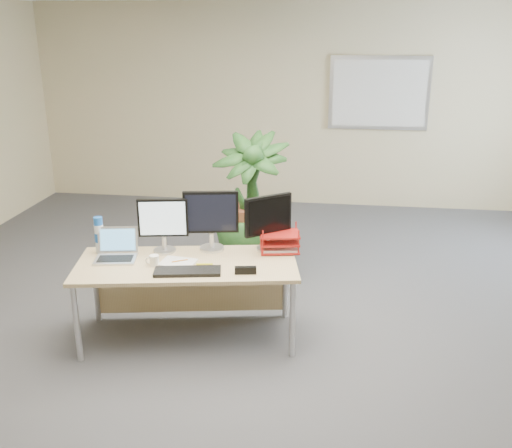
# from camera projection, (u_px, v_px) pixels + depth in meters

# --- Properties ---
(floor) EXTENTS (8.00, 8.00, 0.00)m
(floor) POSITION_uv_depth(u_px,v_px,m) (240.00, 351.00, 4.42)
(floor) COLOR #424247
(floor) RESTS_ON ground
(back_wall) EXTENTS (7.00, 0.04, 2.70)m
(back_wall) POSITION_uv_depth(u_px,v_px,m) (288.00, 107.00, 7.71)
(back_wall) COLOR beige
(back_wall) RESTS_ON floor
(whiteboard) EXTENTS (1.30, 0.04, 0.95)m
(whiteboard) POSITION_uv_depth(u_px,v_px,m) (379.00, 93.00, 7.46)
(whiteboard) COLOR silver
(whiteboard) RESTS_ON back_wall
(desk) EXTENTS (1.80, 1.01, 0.65)m
(desk) POSITION_uv_depth(u_px,v_px,m) (188.00, 274.00, 4.54)
(desk) COLOR tan
(desk) RESTS_ON floor
(floor_plant) EXTENTS (1.00, 1.00, 1.50)m
(floor_plant) POSITION_uv_depth(u_px,v_px,m) (250.00, 206.00, 5.46)
(floor_plant) COLOR #153B19
(floor_plant) RESTS_ON floor
(monitor_left) EXTENTS (0.40, 0.18, 0.44)m
(monitor_left) POSITION_uv_depth(u_px,v_px,m) (163.00, 222.00, 4.55)
(monitor_left) COLOR silver
(monitor_left) RESTS_ON desk
(monitor_right) EXTENTS (0.44, 0.20, 0.49)m
(monitor_right) POSITION_uv_depth(u_px,v_px,m) (211.00, 217.00, 4.58)
(monitor_right) COLOR silver
(monitor_right) RESTS_ON desk
(monitor_dark) EXTENTS (0.35, 0.28, 0.46)m
(monitor_dark) POSITION_uv_depth(u_px,v_px,m) (268.00, 219.00, 4.58)
(monitor_dark) COLOR silver
(monitor_dark) RESTS_ON desk
(laptop) EXTENTS (0.36, 0.33, 0.23)m
(laptop) POSITION_uv_depth(u_px,v_px,m) (117.00, 251.00, 4.49)
(laptop) COLOR silver
(laptop) RESTS_ON desk
(keyboard) EXTENTS (0.51, 0.25, 0.03)m
(keyboard) POSITION_uv_depth(u_px,v_px,m) (188.00, 271.00, 4.22)
(keyboard) COLOR black
(keyboard) RESTS_ON desk
(coffee_mug) EXTENTS (0.11, 0.07, 0.08)m
(coffee_mug) POSITION_uv_depth(u_px,v_px,m) (154.00, 260.00, 4.35)
(coffee_mug) COLOR white
(coffee_mug) RESTS_ON desk
(spiral_notebook) EXTENTS (0.29, 0.23, 0.01)m
(spiral_notebook) POSITION_uv_depth(u_px,v_px,m) (178.00, 262.00, 4.40)
(spiral_notebook) COLOR silver
(spiral_notebook) RESTS_ON desk
(orange_pen) EXTENTS (0.11, 0.07, 0.01)m
(orange_pen) POSITION_uv_depth(u_px,v_px,m) (180.00, 261.00, 4.41)
(orange_pen) COLOR orange
(orange_pen) RESTS_ON spiral_notebook
(yellow_highlighter) EXTENTS (0.13, 0.04, 0.02)m
(yellow_highlighter) POSITION_uv_depth(u_px,v_px,m) (205.00, 264.00, 4.36)
(yellow_highlighter) COLOR yellow
(yellow_highlighter) RESTS_ON desk
(water_bottle) EXTENTS (0.08, 0.08, 0.30)m
(water_bottle) POSITION_uv_depth(u_px,v_px,m) (99.00, 235.00, 4.57)
(water_bottle) COLOR silver
(water_bottle) RESTS_ON desk
(letter_tray) EXTENTS (0.35, 0.29, 0.15)m
(letter_tray) POSITION_uv_depth(u_px,v_px,m) (280.00, 243.00, 4.62)
(letter_tray) COLOR maroon
(letter_tray) RESTS_ON desk
(stapler) EXTENTS (0.17, 0.07, 0.05)m
(stapler) POSITION_uv_depth(u_px,v_px,m) (246.00, 270.00, 4.21)
(stapler) COLOR black
(stapler) RESTS_ON desk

